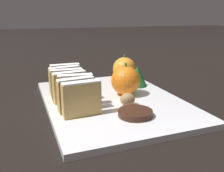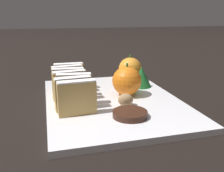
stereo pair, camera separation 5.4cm
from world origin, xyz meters
name	(u,v)px [view 1 (the left image)]	position (x,y,z in m)	size (l,w,h in m)	color
ground_plane	(112,103)	(0.00, 0.00, 0.00)	(6.00, 6.00, 0.00)	black
serving_platter	(112,101)	(0.00, 0.00, 0.01)	(0.29, 0.39, 0.01)	white
stollen_slice_front	(82,99)	(-0.09, -0.07, 0.05)	(0.07, 0.02, 0.07)	tan
stollen_slice_second	(76,95)	(-0.09, -0.04, 0.05)	(0.07, 0.03, 0.07)	tan
stollen_slice_third	(76,90)	(-0.09, -0.01, 0.05)	(0.07, 0.03, 0.07)	tan
stollen_slice_fourth	(70,87)	(-0.09, 0.01, 0.05)	(0.07, 0.03, 0.07)	tan
stollen_slice_fifth	(67,84)	(-0.09, 0.04, 0.05)	(0.07, 0.02, 0.07)	tan
stollen_slice_sixth	(65,81)	(-0.09, 0.07, 0.05)	(0.07, 0.03, 0.07)	tan
stollen_slice_back	(66,78)	(-0.09, 0.10, 0.05)	(0.07, 0.02, 0.07)	tan
orange_near	(124,69)	(0.09, 0.14, 0.05)	(0.07, 0.07, 0.07)	orange
orange_far	(125,81)	(0.04, 0.02, 0.05)	(0.07, 0.07, 0.08)	orange
walnut	(128,99)	(0.02, -0.05, 0.03)	(0.03, 0.03, 0.03)	#9E7A51
chocolate_cookie	(135,113)	(0.01, -0.11, 0.02)	(0.07, 0.07, 0.01)	#381E14
evergreen_sprig	(137,76)	(0.10, 0.07, 0.04)	(0.05, 0.05, 0.05)	#195623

